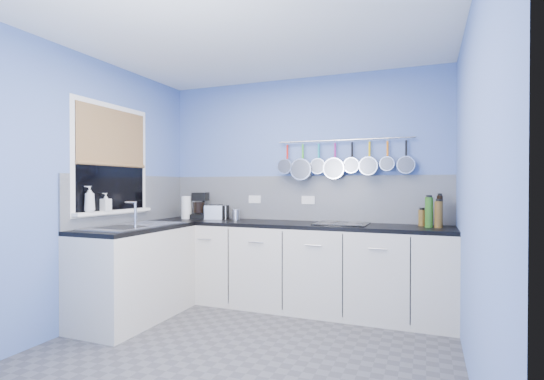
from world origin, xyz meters
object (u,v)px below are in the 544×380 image
Objects in this scene: soap_bottle_a at (90,199)px; soap_bottle_b at (106,202)px; coffee_maker at (200,206)px; hob at (342,224)px; toaster at (216,212)px; paper_towel at (187,207)px; canister at (236,215)px.

soap_bottle_a reaches higher than soap_bottle_b.
hob is at bearing -12.67° from coffee_maker.
soap_bottle_a is 0.95× the size of toaster.
paper_towel is (0.22, 1.04, -0.10)m from soap_bottle_b.
soap_bottle_b is 1.26m from toaster.
coffee_maker is 1.23× the size of toaster.
coffee_maker reaches higher than toaster.
paper_towel is at bearing -176.01° from canister.
paper_towel is (0.22, 1.23, -0.14)m from soap_bottle_a.
soap_bottle_a is 1.35m from coffee_maker.
hob is (1.70, -0.05, -0.15)m from coffee_maker.
coffee_maker is at bearing 178.21° from canister.
paper_towel is 0.86× the size of coffee_maker.
coffee_maker is 0.22m from toaster.
hob is at bearing -22.26° from toaster.
soap_bottle_b is 0.65× the size of paper_towel.
paper_towel reaches higher than toaster.
coffee_maker is (0.36, 1.09, -0.08)m from soap_bottle_b.
paper_towel reaches higher than hob.
soap_bottle_a is at bearing -90.00° from soap_bottle_b.
soap_bottle_a reaches higher than paper_towel.
toaster is (0.35, 0.08, -0.05)m from paper_towel.
paper_towel reaches higher than canister.
soap_bottle_b is at bearing -128.10° from canister.
toaster is at bearing 13.09° from paper_towel.
coffee_maker is (0.14, 0.06, 0.02)m from paper_towel.
paper_towel is 2.16× the size of canister.
soap_bottle_b is at bearing -102.07° from paper_towel.
soap_bottle_a is at bearing -100.19° from paper_towel.
soap_bottle_a is 1.26m from paper_towel.
canister is at bearing 3.99° from paper_towel.
soap_bottle_b is at bearing 90.00° from soap_bottle_a.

